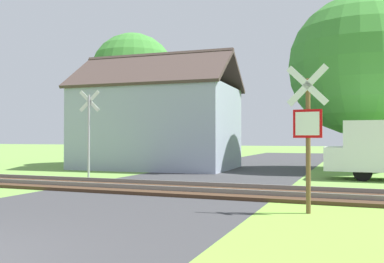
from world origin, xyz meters
The scene contains 7 objects.
road_asphalt centered at (0.00, 2.00, 0.00)m, with size 6.82×80.00×0.01m, color #38383A.
rail_track centered at (0.00, 8.31, 0.06)m, with size 60.00×2.60×0.22m.
stop_sign_near centered at (4.47, 5.75, 1.78)m, with size 0.88×0.16×3.14m.
crossing_sign_far centered at (-4.58, 11.02, 2.02)m, with size 0.87×0.19×3.51m.
house centered at (-4.27, 16.74, 2.25)m, with size 8.38×5.90×6.05m.
tree_left centered at (-7.08, 19.20, 5.33)m, with size 5.09×5.09×7.88m.
tree_right centered at (5.63, 18.89, 5.13)m, with size 6.83×6.83×8.55m.
Camera 1 is at (5.40, -3.52, 1.60)m, focal length 40.00 mm.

